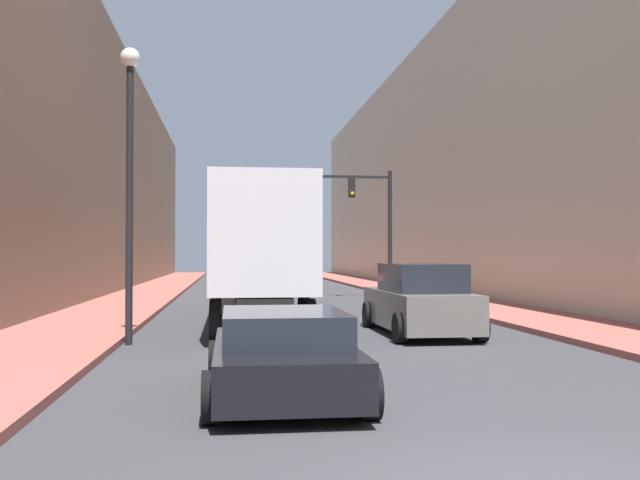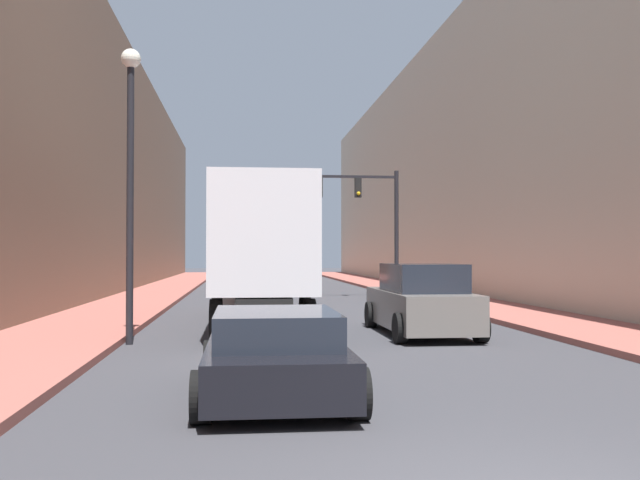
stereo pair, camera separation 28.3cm
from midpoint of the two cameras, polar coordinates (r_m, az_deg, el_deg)
sidewalk_right at (r=36.46m, az=8.15°, el=-4.20°), size 3.23×80.00×0.15m
sidewalk_left at (r=35.56m, az=-12.95°, el=-4.26°), size 3.23×80.00×0.15m
building_right at (r=38.16m, az=14.90°, el=6.55°), size 6.00×80.00×14.22m
building_left at (r=36.62m, az=-20.14°, el=6.06°), size 6.00×80.00×13.14m
semi_truck at (r=20.97m, az=-4.58°, el=-0.74°), size 2.45×11.83×3.86m
sedan_car at (r=10.17m, az=-2.82°, el=-9.15°), size 2.14×4.27×1.23m
suv_car at (r=18.19m, az=8.50°, el=-4.86°), size 2.12×4.96×1.78m
traffic_signal_gantry at (r=32.98m, az=2.86°, el=2.77°), size 7.34×0.35×5.91m
street_lamp at (r=16.62m, az=-14.46°, el=6.70°), size 0.44×0.44×6.65m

